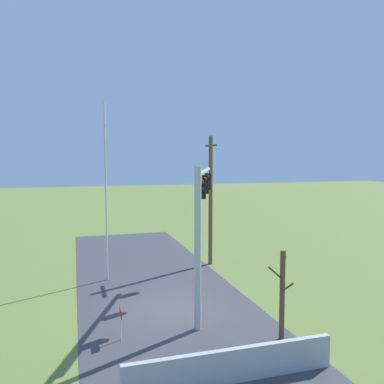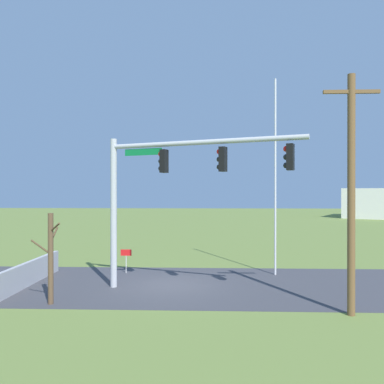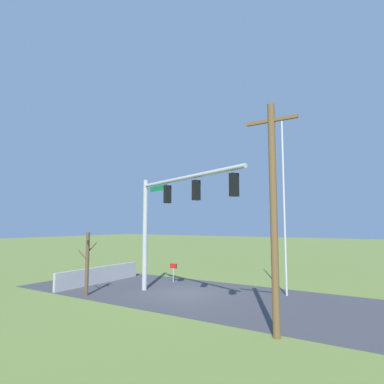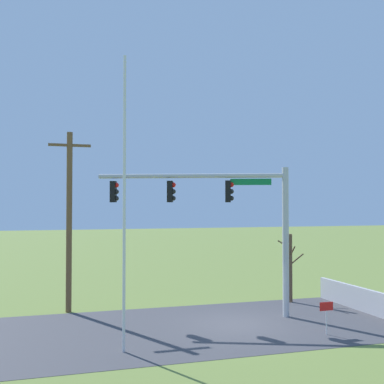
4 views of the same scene
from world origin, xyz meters
name	(u,v)px [view 4 (image 4 of 4)]	position (x,y,z in m)	size (l,w,h in m)	color
ground_plane	(237,324)	(0.00, 0.00, 0.00)	(160.00, 160.00, 0.00)	olive
road_surface	(140,332)	(-4.00, 0.00, 0.01)	(28.00, 8.00, 0.01)	#3D3D42
sidewalk_corner	(306,315)	(3.53, 0.59, 0.00)	(6.00, 6.00, 0.01)	#B7B5AD
retaining_fence	(363,300)	(6.39, 0.48, 0.53)	(0.20, 6.76, 1.07)	#A8A8AD
signal_mast	(225,208)	(0.10, 1.57, 4.72)	(7.92, 3.35, 6.51)	#B2B5BA
flagpole	(124,203)	(-4.99, -2.34, 4.93)	(0.10, 0.10, 9.87)	silver
utility_pole	(69,218)	(-6.48, 4.30, 4.27)	(1.90, 0.26, 8.20)	brown
bare_tree	(290,267)	(4.27, 3.36, 1.76)	(1.27, 1.02, 3.40)	brown
open_sign	(326,310)	(2.60, -2.45, 0.91)	(0.56, 0.04, 1.22)	silver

